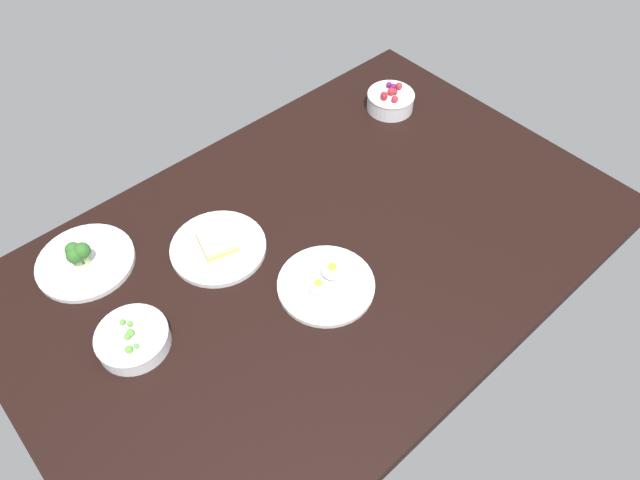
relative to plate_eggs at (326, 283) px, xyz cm
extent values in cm
cube|color=black|center=(6.76, 9.58, -3.03)|extent=(143.58, 92.87, 4.00)
cylinder|color=silver|center=(-0.10, -0.08, -0.43)|extent=(21.62, 21.62, 1.18)
torus|color=#B7B7BC|center=(-0.10, -0.08, 0.16)|extent=(19.53, 19.53, 0.50)
ellipsoid|color=white|center=(-2.43, -0.14, 1.38)|extent=(4.45, 4.45, 2.45)
sphere|color=yellow|center=(-2.43, -0.14, 2.48)|extent=(1.78, 1.78, 1.78)
ellipsoid|color=white|center=(2.62, 0.88, 1.54)|extent=(5.01, 5.01, 2.76)
sphere|color=yellow|center=(2.62, 0.88, 2.78)|extent=(2.01, 2.01, 2.01)
cylinder|color=silver|center=(-39.02, 15.34, 0.81)|extent=(14.80, 14.80, 3.67)
torus|color=silver|center=(-39.02, 15.34, 2.64)|extent=(15.01, 15.01, 0.80)
sphere|color=#599E38|center=(-38.71, 15.68, 3.18)|extent=(1.08, 1.08, 1.08)
sphere|color=#599E38|center=(-38.97, 15.27, 3.43)|extent=(1.57, 1.57, 1.57)
sphere|color=#599E38|center=(-39.59, 12.01, 3.17)|extent=(1.05, 1.05, 1.05)
sphere|color=#599E38|center=(-41.11, 12.15, 3.42)|extent=(1.56, 1.56, 1.56)
sphere|color=#599E38|center=(-38.87, 18.65, 3.27)|extent=(1.27, 1.27, 1.27)
sphere|color=#599E38|center=(-37.94, 17.34, 3.26)|extent=(1.24, 1.24, 1.24)
sphere|color=#599E38|center=(-39.88, 15.00, 3.31)|extent=(1.35, 1.35, 1.35)
cylinder|color=silver|center=(-36.58, 41.11, -0.36)|extent=(22.06, 22.06, 1.32)
torus|color=#B7B7BC|center=(-36.58, 41.11, 0.30)|extent=(19.91, 19.91, 0.50)
cylinder|color=#9EBC72|center=(-38.10, 40.38, 1.45)|extent=(1.34, 1.34, 2.31)
sphere|color=#2D6023|center=(-38.10, 40.38, 4.03)|extent=(3.81, 3.81, 3.81)
cylinder|color=#9EBC72|center=(-36.40, 39.94, 1.79)|extent=(1.30, 1.30, 2.98)
sphere|color=#2D6023|center=(-36.40, 39.94, 4.67)|extent=(3.72, 3.72, 3.72)
cylinder|color=#9EBC72|center=(-37.75, 41.75, 1.64)|extent=(1.24, 1.24, 2.68)
sphere|color=#2D6023|center=(-37.75, 41.75, 4.31)|extent=(3.55, 3.55, 3.55)
cylinder|color=silver|center=(-11.66, 24.38, -0.36)|extent=(22.25, 22.25, 1.33)
torus|color=#B7B7BC|center=(-11.66, 24.38, 0.31)|extent=(20.08, 20.08, 0.50)
cube|color=beige|center=(-11.66, 24.38, 0.91)|extent=(9.65, 10.49, 1.20)
cube|color=#E5B24C|center=(-11.66, 24.38, 1.91)|extent=(9.65, 10.49, 0.80)
cube|color=beige|center=(-11.66, 24.38, 2.91)|extent=(9.65, 10.49, 1.20)
cylinder|color=silver|center=(56.21, 34.58, 1.36)|extent=(13.30, 13.30, 4.77)
torus|color=silver|center=(56.21, 34.58, 3.74)|extent=(13.56, 13.56, 0.80)
sphere|color=#B2232D|center=(56.55, 35.02, 4.68)|extent=(1.88, 1.88, 1.88)
sphere|color=maroon|center=(53.02, 34.33, 4.73)|extent=(1.97, 1.97, 1.97)
sphere|color=#59144C|center=(58.26, 35.90, 4.69)|extent=(1.90, 1.90, 1.90)
sphere|color=maroon|center=(57.02, 34.10, 4.63)|extent=(1.77, 1.77, 1.77)
sphere|color=#B2232D|center=(59.74, 34.99, 4.74)|extent=(2.00, 2.00, 2.00)
sphere|color=#B2232D|center=(53.61, 34.98, 4.71)|extent=(1.92, 1.92, 1.92)
sphere|color=#59144C|center=(58.18, 37.40, 4.59)|extent=(1.70, 1.70, 1.70)
sphere|color=#B2232D|center=(54.46, 31.56, 4.70)|extent=(1.92, 1.92, 1.92)
sphere|color=#B2232D|center=(56.21, 34.58, 4.83)|extent=(2.17, 2.17, 2.17)
camera|label=1|loc=(-51.25, -55.35, 105.26)|focal=32.97mm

